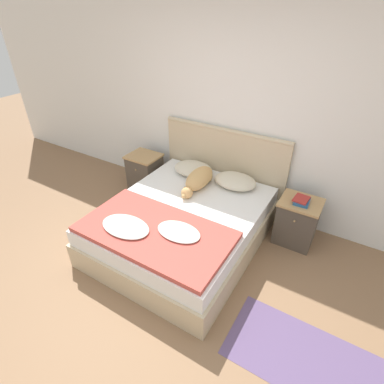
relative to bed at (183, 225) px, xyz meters
The scene contains 12 objects.
ground_plane 1.10m from the bed, 82.53° to the right, with size 16.00×16.00×0.00m, color #896647.
wall_back 1.49m from the bed, 82.56° to the left, with size 9.00×0.06×2.55m.
bed is the anchor object (origin of this frame).
headboard 1.05m from the bed, 90.00° to the left, with size 1.71×0.06×1.09m.
nightstand_left 1.31m from the bed, 148.12° to the left, with size 0.45×0.40×0.56m.
nightstand_right 1.31m from the bed, 31.88° to the left, with size 0.45×0.40×0.56m.
pillow_left 0.85m from the bed, 112.60° to the left, with size 0.52×0.40×0.14m.
pillow_right 0.85m from the bed, 67.40° to the left, with size 0.52×0.40×0.14m.
quilt 0.59m from the bed, 91.31° to the right, with size 1.51×0.83×0.09m.
dog 0.59m from the bed, 98.41° to the left, with size 0.24×0.71×0.24m.
book_stack 1.34m from the bed, 31.21° to the left, with size 0.18×0.21×0.05m.
rug 1.76m from the bed, 22.64° to the right, with size 1.27×0.65×0.00m.
Camera 1 is at (1.34, -1.18, 2.44)m, focal length 28.00 mm.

